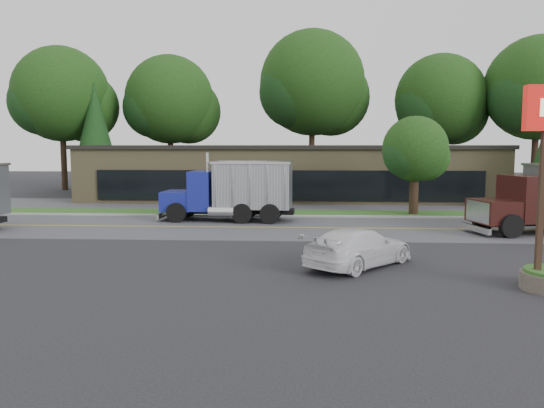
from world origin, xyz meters
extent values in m
plane|color=#2E2E33|center=(0.00, 0.00, 0.00)|extent=(140.00, 140.00, 0.00)
cube|color=#5B5B60|center=(0.00, 9.00, 0.00)|extent=(60.00, 8.00, 0.02)
cube|color=gold|center=(0.00, 9.00, 0.00)|extent=(60.00, 0.12, 0.01)
cube|color=#9E9E99|center=(0.00, 13.20, 0.00)|extent=(60.00, 0.30, 0.12)
cube|color=#316121|center=(0.00, 15.00, 0.00)|extent=(60.00, 3.40, 0.03)
cube|color=#5B5B60|center=(0.00, 20.00, 0.00)|extent=(60.00, 7.00, 0.02)
cube|color=#877853|center=(2.00, 26.00, 2.00)|extent=(32.00, 12.00, 4.00)
cube|color=#332116|center=(10.00, -2.50, 2.60)|extent=(0.16, 0.16, 5.00)
cylinder|color=#382619|center=(-20.00, 32.00, 2.47)|extent=(0.56, 0.56, 4.95)
sphere|color=#0F390F|center=(-20.00, 32.00, 9.18)|extent=(9.04, 9.04, 9.04)
sphere|color=#0F390F|center=(-18.30, 33.13, 8.05)|extent=(6.78, 6.78, 6.78)
sphere|color=black|center=(-21.41, 31.15, 8.34)|extent=(6.22, 6.22, 6.22)
cylinder|color=#382619|center=(-10.00, 34.00, 2.37)|extent=(0.56, 0.56, 4.74)
sphere|color=#0F390F|center=(-10.00, 34.00, 8.80)|extent=(8.66, 8.66, 8.66)
sphere|color=#0F390F|center=(-8.38, 35.08, 7.71)|extent=(6.50, 6.50, 6.50)
sphere|color=black|center=(-11.35, 33.19, 7.99)|extent=(5.96, 5.96, 5.96)
cylinder|color=#382619|center=(4.00, 34.00, 2.78)|extent=(0.56, 0.56, 5.55)
sphere|color=#0F390F|center=(4.00, 34.00, 10.31)|extent=(10.15, 10.15, 10.15)
sphere|color=#0F390F|center=(5.90, 35.27, 9.04)|extent=(7.62, 7.62, 7.62)
sphere|color=black|center=(2.41, 33.05, 9.36)|extent=(6.98, 6.98, 6.98)
cylinder|color=#382619|center=(16.00, 33.00, 2.31)|extent=(0.56, 0.56, 4.63)
sphere|color=#0F390F|center=(16.00, 33.00, 8.60)|extent=(8.46, 8.46, 8.46)
sphere|color=#0F390F|center=(17.59, 34.06, 7.54)|extent=(6.35, 6.35, 6.35)
sphere|color=black|center=(14.68, 32.21, 7.80)|extent=(5.82, 5.82, 5.82)
cylinder|color=#382619|center=(24.00, 31.00, 2.53)|extent=(0.56, 0.56, 5.06)
sphere|color=#0F390F|center=(24.00, 31.00, 9.40)|extent=(9.25, 9.25, 9.25)
sphere|color=black|center=(22.55, 30.13, 8.53)|extent=(6.36, 6.36, 6.36)
cylinder|color=#382619|center=(-16.00, 30.00, 0.50)|extent=(0.44, 0.44, 1.00)
cone|color=black|center=(-16.00, 30.00, 5.60)|extent=(4.48, 4.48, 9.16)
cylinder|color=#382619|center=(10.00, 15.00, 1.10)|extent=(0.56, 0.56, 2.19)
sphere|color=#0F390F|center=(10.00, 15.00, 4.08)|extent=(4.01, 4.01, 4.01)
sphere|color=#0F390F|center=(10.75, 15.50, 3.57)|extent=(3.01, 3.01, 3.01)
sphere|color=black|center=(9.37, 14.62, 3.70)|extent=(2.76, 2.76, 2.76)
cube|color=black|center=(-0.91, 11.50, 0.57)|extent=(7.11, 1.37, 0.28)
cube|color=navy|center=(-3.98, 11.66, 1.12)|extent=(1.81, 2.38, 1.10)
cube|color=navy|center=(-2.60, 11.59, 1.72)|extent=(1.35, 2.46, 2.20)
cube|color=black|center=(-3.14, 11.62, 2.12)|extent=(0.17, 2.10, 0.90)
cube|color=silver|center=(0.32, 11.44, 2.02)|extent=(4.35, 2.72, 2.50)
cube|color=silver|center=(0.32, 11.44, 3.32)|extent=(4.51, 2.87, 0.12)
cylinder|color=black|center=(-3.77, 12.80, 0.57)|extent=(1.12, 0.41, 1.10)
cylinder|color=black|center=(-3.89, 10.50, 0.57)|extent=(1.12, 0.41, 1.10)
cylinder|color=black|center=(0.68, 12.57, 0.57)|extent=(1.12, 0.41, 1.10)
cylinder|color=black|center=(0.56, 10.27, 0.57)|extent=(1.12, 0.41, 1.10)
cube|color=black|center=(12.26, 7.52, 1.12)|extent=(2.22, 2.63, 1.10)
cube|color=black|center=(13.67, 7.83, 1.72)|extent=(1.78, 2.62, 2.20)
cube|color=black|center=(13.12, 7.71, 2.12)|extent=(0.52, 2.06, 0.90)
cylinder|color=black|center=(12.17, 8.67, 0.57)|extent=(1.15, 0.58, 1.10)
cylinder|color=black|center=(12.67, 6.43, 0.57)|extent=(1.15, 0.58, 1.10)
imported|color=silver|center=(5.07, 0.29, 0.68)|extent=(4.54, 4.78, 1.36)
camera|label=1|loc=(3.04, -18.22, 4.21)|focal=35.00mm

